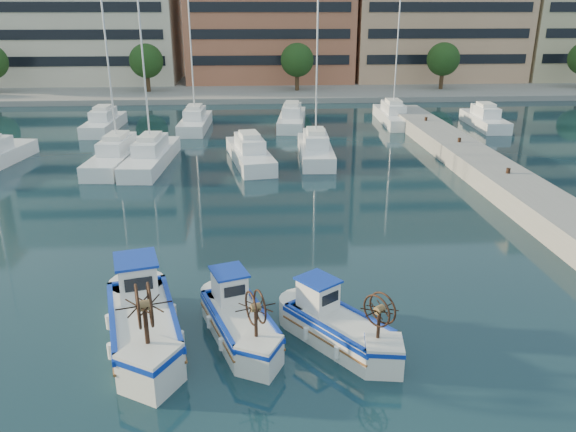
% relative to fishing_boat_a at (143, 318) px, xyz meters
% --- Properties ---
extents(ground, '(300.00, 300.00, 0.00)m').
position_rel_fishing_boat_a_xyz_m(ground, '(5.34, 0.34, -0.86)').
color(ground, '#183A40').
rests_on(ground, ground).
extents(quay, '(3.00, 60.00, 1.20)m').
position_rel_fishing_boat_a_xyz_m(quay, '(18.34, 8.34, -0.26)').
color(quay, gray).
rests_on(quay, ground).
extents(waterfront, '(180.00, 40.00, 25.60)m').
position_rel_fishing_boat_a_xyz_m(waterfront, '(14.57, 65.38, 10.24)').
color(waterfront, gray).
rests_on(waterfront, ground).
extents(yacht_marina, '(41.88, 23.34, 11.50)m').
position_rel_fishing_boat_a_xyz_m(yacht_marina, '(2.41, 28.14, -0.33)').
color(yacht_marina, white).
rests_on(yacht_marina, ground).
extents(fishing_boat_a, '(3.17, 5.13, 3.11)m').
position_rel_fishing_boat_a_xyz_m(fishing_boat_a, '(0.00, 0.00, 0.00)').
color(fishing_boat_a, silver).
rests_on(fishing_boat_a, ground).
extents(fishing_boat_b, '(2.79, 4.15, 2.51)m').
position_rel_fishing_boat_a_xyz_m(fishing_boat_b, '(3.06, 0.09, -0.17)').
color(fishing_boat_b, silver).
rests_on(fishing_boat_b, ground).
extents(fishing_boat_c, '(3.52, 3.96, 2.45)m').
position_rel_fishing_boat_a_xyz_m(fishing_boat_c, '(6.21, -0.47, -0.18)').
color(fishing_boat_c, silver).
rests_on(fishing_boat_c, ground).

